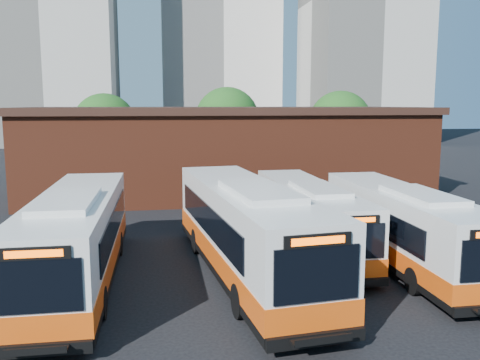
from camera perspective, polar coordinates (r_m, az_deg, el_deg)
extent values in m
plane|color=black|center=(19.62, 5.99, -11.23)|extent=(220.00, 220.00, 0.00)
cube|color=silver|center=(19.79, -17.86, -5.89)|extent=(2.64, 12.37, 2.94)
cube|color=#DA4C0D|center=(20.02, -17.75, -8.25)|extent=(2.70, 12.42, 0.72)
cube|color=black|center=(20.17, -17.68, -9.65)|extent=(2.69, 12.41, 0.26)
cube|color=black|center=(13.87, -21.91, -11.05)|extent=(2.23, 0.06, 1.39)
cube|color=black|center=(13.60, -22.12, -7.66)|extent=(1.75, 0.06, 0.33)
cube|color=#FF5905|center=(13.57, -22.15, -7.70)|extent=(1.39, 0.02, 0.19)
cube|color=black|center=(14.43, -21.59, -17.32)|extent=(2.63, 0.15, 0.33)
cube|color=black|center=(14.18, -21.83, -17.36)|extent=(1.49, 0.39, 0.06)
cube|color=black|center=(13.99, -22.02, -17.41)|extent=(1.49, 0.04, 0.19)
cube|color=black|center=(20.38, -21.46, -4.84)|extent=(0.06, 9.65, 1.08)
cube|color=black|center=(19.96, -13.90, -4.77)|extent=(0.06, 9.65, 1.08)
cube|color=silver|center=(17.97, -18.84, -2.23)|extent=(1.79, 4.33, 0.23)
cylinder|color=black|center=(17.16, -23.52, -13.03)|extent=(0.33, 1.03, 1.03)
cylinder|color=black|center=(16.72, -15.39, -13.19)|extent=(0.33, 1.03, 1.03)
cylinder|color=black|center=(23.47, -19.37, -7.04)|extent=(0.33, 1.03, 1.03)
cylinder|color=black|center=(23.15, -13.52, -7.00)|extent=(0.33, 1.03, 1.03)
cube|color=silver|center=(23.30, 7.69, -3.86)|extent=(2.50, 11.19, 2.65)
cube|color=#DA4C0D|center=(23.48, 7.65, -5.69)|extent=(2.54, 11.23, 0.65)
cube|color=black|center=(23.59, 7.63, -6.78)|extent=(2.53, 11.22, 0.23)
cube|color=black|center=(18.12, 12.99, -6.76)|extent=(2.02, 0.08, 1.26)
cube|color=black|center=(17.93, 13.09, -4.38)|extent=(1.58, 0.07, 0.30)
cube|color=#FF5905|center=(17.90, 13.13, -4.41)|extent=(1.26, 0.03, 0.17)
cube|color=black|center=(18.51, 12.91, -11.25)|extent=(2.37, 0.16, 0.30)
cube|color=black|center=(18.30, 13.18, -11.19)|extent=(1.35, 0.37, 0.06)
cube|color=black|center=(18.13, 13.39, -11.17)|extent=(1.35, 0.05, 0.17)
cube|color=black|center=(23.27, 4.58, -3.18)|extent=(0.14, 8.70, 0.98)
cube|color=black|center=(23.97, 10.20, -2.94)|extent=(0.14, 8.70, 0.98)
cube|color=silver|center=(21.73, 8.85, -0.97)|extent=(1.66, 3.92, 0.20)
cylinder|color=black|center=(20.38, 7.36, -9.12)|extent=(0.31, 0.93, 0.93)
cylinder|color=black|center=(21.08, 13.02, -8.66)|extent=(0.31, 0.93, 0.93)
cylinder|color=black|center=(26.09, 3.43, -5.13)|extent=(0.31, 0.93, 0.93)
cylinder|color=black|center=(26.65, 7.95, -4.91)|extent=(0.31, 0.93, 0.93)
cube|color=silver|center=(19.55, 0.68, -5.29)|extent=(4.26, 13.38, 3.12)
cube|color=#DA4C0D|center=(19.79, 0.68, -7.84)|extent=(4.32, 13.44, 0.77)
cube|color=black|center=(19.95, 0.68, -9.35)|extent=(4.31, 13.43, 0.27)
cube|color=black|center=(13.50, 8.63, -10.44)|extent=(2.37, 0.33, 1.48)
cube|color=black|center=(13.22, 8.74, -6.73)|extent=(1.86, 0.28, 0.35)
cube|color=#FF5905|center=(13.19, 8.81, -6.77)|extent=(1.47, 0.19, 0.20)
cube|color=black|center=(14.11, 8.58, -17.28)|extent=(2.79, 0.47, 0.35)
cube|color=black|center=(13.85, 9.03, -17.29)|extent=(1.63, 0.59, 0.07)
cube|color=black|center=(13.66, 9.40, -17.34)|extent=(1.58, 0.22, 0.20)
cube|color=black|center=(19.57, -3.70, -4.39)|extent=(1.21, 10.20, 1.15)
cube|color=black|center=(20.32, 4.21, -3.91)|extent=(1.21, 10.20, 1.15)
cube|color=silver|center=(17.67, 2.17, -1.25)|extent=(2.41, 4.79, 0.24)
cylinder|color=black|center=(16.23, 0.02, -13.42)|extent=(0.47, 1.13, 1.10)
cylinder|color=black|center=(17.04, 8.45, -12.43)|extent=(0.47, 1.13, 1.10)
cylinder|color=black|center=(22.93, -4.84, -6.85)|extent=(0.47, 1.13, 1.10)
cylinder|color=black|center=(23.51, 1.27, -6.44)|extent=(0.47, 1.13, 1.10)
cube|color=silver|center=(22.06, 17.75, -4.72)|extent=(2.50, 11.62, 2.76)
cube|color=#DA4C0D|center=(22.25, 17.66, -6.72)|extent=(2.54, 11.67, 0.68)
cube|color=black|center=(22.38, 17.60, -7.91)|extent=(2.53, 11.66, 0.24)
cube|color=black|center=(21.82, 14.37, -4.00)|extent=(0.07, 9.06, 1.02)
cube|color=black|center=(22.92, 20.17, -3.67)|extent=(0.07, 9.06, 1.02)
cube|color=silver|center=(20.52, 19.74, -1.58)|extent=(1.69, 4.07, 0.21)
cylinder|color=black|center=(19.09, 18.99, -10.69)|extent=(0.31, 0.97, 0.97)
cylinder|color=black|center=(20.20, 24.70, -9.95)|extent=(0.31, 0.97, 0.97)
cylinder|color=black|center=(24.66, 12.06, -6.07)|extent=(0.31, 0.97, 0.97)
cylinder|color=black|center=(25.53, 16.78, -5.75)|extent=(0.31, 0.97, 0.97)
imported|color=#121635|center=(15.46, 9.42, -12.89)|extent=(0.51, 0.75, 2.00)
cube|color=maroon|center=(38.31, -1.66, 3.09)|extent=(28.00, 12.00, 6.00)
cube|color=black|center=(38.14, -1.68, 7.81)|extent=(28.60, 12.60, 0.50)
cube|color=black|center=(33.19, 4.83, -0.91)|extent=(1.20, 0.08, 2.40)
cylinder|color=#382314|center=(50.37, -14.81, 2.23)|extent=(0.36, 0.36, 2.70)
sphere|color=#164E19|center=(50.13, -14.95, 5.98)|extent=(6.00, 6.00, 6.00)
cylinder|color=#382314|center=(52.53, -1.44, 2.89)|extent=(0.36, 0.36, 2.95)
sphere|color=#164E19|center=(52.30, -1.46, 6.83)|extent=(6.56, 6.56, 6.56)
cylinder|color=#382314|center=(52.25, 11.06, 2.63)|extent=(0.36, 0.36, 2.81)
sphere|color=#164E19|center=(52.02, 11.17, 6.39)|extent=(6.24, 6.24, 6.24)
cube|color=beige|center=(94.25, 13.64, 18.90)|extent=(18.00, 18.00, 48.00)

